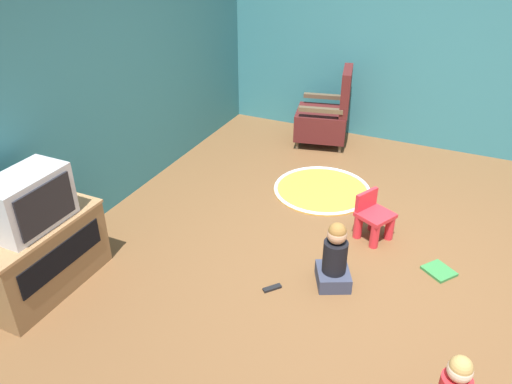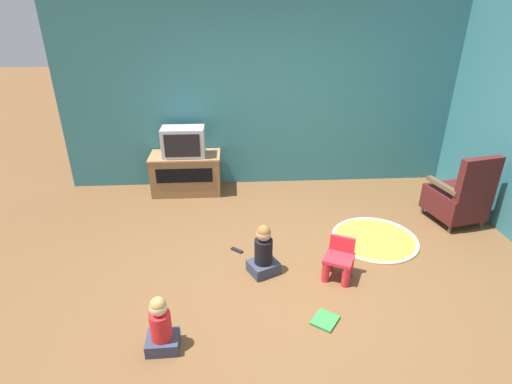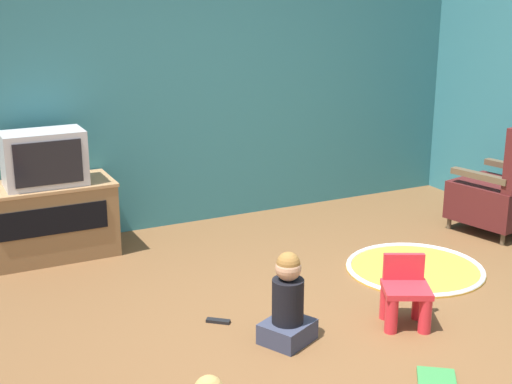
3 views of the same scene
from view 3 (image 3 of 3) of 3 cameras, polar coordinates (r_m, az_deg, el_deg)
ground_plane at (r=4.34m, az=6.61°, el=-11.69°), size 30.00×30.00×0.00m
wall_back at (r=6.08m, az=-6.78°, el=9.58°), size 5.82×0.12×2.66m
tv_cabinet at (r=5.69m, az=-16.29°, el=-2.04°), size 1.00×0.52×0.58m
television at (r=5.52m, az=-16.60°, el=2.60°), size 0.59×0.35×0.41m
black_armchair at (r=6.30m, az=18.94°, el=-0.03°), size 0.68×0.72×0.96m
yellow_kid_chair at (r=4.51m, az=11.86°, el=-8.14°), size 0.37×0.37×0.43m
play_mat at (r=5.42m, az=12.59°, el=-5.98°), size 1.01×1.01×0.04m
child_watching_center at (r=4.20m, az=2.56°, el=-8.91°), size 0.37×0.35×0.56m
book at (r=4.02m, az=14.26°, el=-14.37°), size 0.29×0.30×0.02m
remote_control at (r=4.52m, az=-3.05°, el=-10.27°), size 0.14×0.13×0.02m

